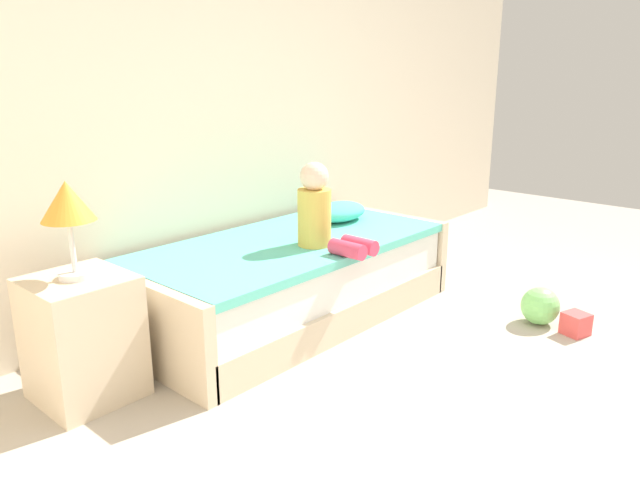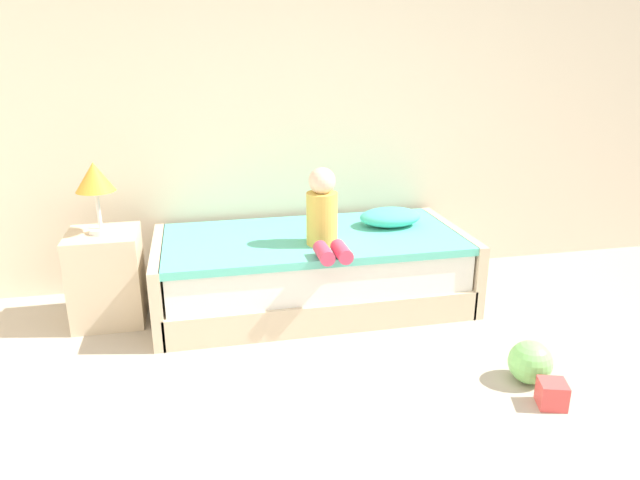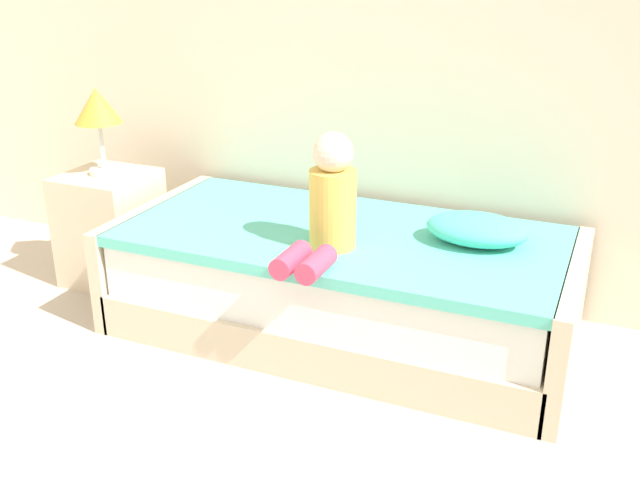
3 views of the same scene
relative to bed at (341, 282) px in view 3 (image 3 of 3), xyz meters
name	(u,v)px [view 3 (image 3 of 3)]	position (x,y,z in m)	size (l,w,h in m)	color
wall_rear	(425,5)	(0.17, 0.60, 1.20)	(7.20, 0.10, 2.90)	beige
bed	(341,282)	(0.00, 0.00, 0.00)	(2.11, 1.00, 0.50)	beige
nightstand	(111,228)	(-1.35, 0.04, 0.05)	(0.44, 0.44, 0.60)	beige
table_lamp	(98,110)	(-1.35, 0.04, 0.69)	(0.24, 0.24, 0.45)	silver
child_figure	(328,205)	(0.03, -0.23, 0.46)	(0.20, 0.51, 0.50)	gold
pillow	(477,229)	(0.59, 0.10, 0.32)	(0.44, 0.30, 0.13)	#4CCCBC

